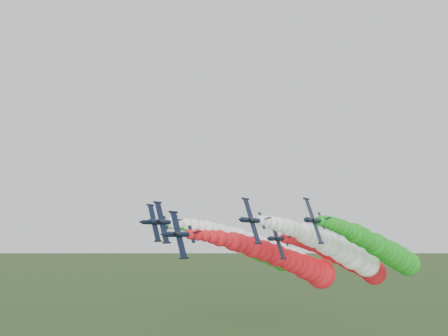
# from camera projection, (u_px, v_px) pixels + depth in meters

# --- Properties ---
(jet_lead) EXTENTS (13.00, 68.95, 20.22)m
(jet_lead) POSITION_uv_depth(u_px,v_px,m) (292.00, 262.00, 118.16)
(jet_lead) COLOR black
(jet_lead) RESTS_ON ground
(jet_inner_left) EXTENTS (12.37, 68.32, 19.59)m
(jet_inner_left) POSITION_uv_depth(u_px,v_px,m) (269.00, 250.00, 128.74)
(jet_inner_left) COLOR black
(jet_inner_left) RESTS_ON ground
(jet_inner_right) EXTENTS (12.55, 68.50, 19.77)m
(jet_inner_right) POSITION_uv_depth(u_px,v_px,m) (340.00, 251.00, 120.39)
(jet_inner_right) COLOR black
(jet_inner_right) RESTS_ON ground
(jet_outer_left) EXTENTS (12.62, 68.56, 19.83)m
(jet_outer_left) POSITION_uv_depth(u_px,v_px,m) (254.00, 248.00, 139.60)
(jet_outer_left) COLOR black
(jet_outer_left) RESTS_ON ground
(jet_outer_right) EXTENTS (12.33, 68.28, 19.55)m
(jet_outer_right) POSITION_uv_depth(u_px,v_px,m) (385.00, 251.00, 120.25)
(jet_outer_right) COLOR black
(jet_outer_right) RESTS_ON ground
(jet_trail) EXTENTS (12.71, 68.66, 19.92)m
(jet_trail) POSITION_uv_depth(u_px,v_px,m) (351.00, 261.00, 133.37)
(jet_trail) COLOR black
(jet_trail) RESTS_ON ground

